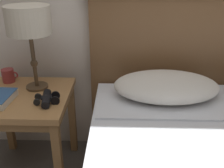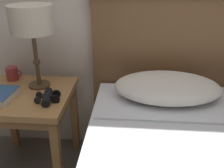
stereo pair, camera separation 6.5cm
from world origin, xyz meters
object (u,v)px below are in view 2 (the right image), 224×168
(nightstand, at_px, (27,105))
(coffee_mug, at_px, (12,74))
(binoculars_pair, at_px, (47,97))
(table_lamp, at_px, (32,22))

(nightstand, xyz_separation_m, coffee_mug, (-0.15, 0.18, 0.12))
(nightstand, height_order, binoculars_pair, binoculars_pair)
(nightstand, xyz_separation_m, table_lamp, (0.05, 0.10, 0.48))
(coffee_mug, bearing_deg, binoculars_pair, -40.10)
(nightstand, relative_size, coffee_mug, 5.46)
(nightstand, height_order, coffee_mug, coffee_mug)
(binoculars_pair, height_order, coffee_mug, coffee_mug)
(binoculars_pair, bearing_deg, table_lamp, 120.58)
(coffee_mug, bearing_deg, table_lamp, -21.45)
(binoculars_pair, bearing_deg, nightstand, 153.05)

